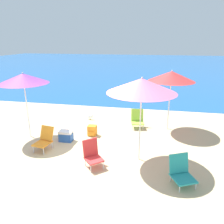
{
  "coord_description": "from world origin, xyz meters",
  "views": [
    {
      "loc": [
        1.86,
        -5.48,
        3.26
      ],
      "look_at": [
        0.55,
        1.17,
        1.0
      ],
      "focal_mm": 35.0,
      "sensor_mm": 36.0,
      "label": 1
    }
  ],
  "objects_px": {
    "beach_umbrella_purple": "(23,78)",
    "beach_chair_orange": "(45,139)",
    "beach_chair_lime": "(137,119)",
    "backpack_orange": "(92,131)",
    "cooler_box": "(66,136)",
    "seagull": "(90,116)",
    "beach_umbrella_red": "(171,76)",
    "beach_chair_teal": "(181,171)",
    "beach_umbrella_pink": "(142,86)",
    "beach_chair_red": "(92,153)"
  },
  "relations": [
    {
      "from": "beach_umbrella_pink",
      "to": "beach_chair_orange",
      "type": "xyz_separation_m",
      "value": [
        -2.91,
        0.04,
        -1.78
      ]
    },
    {
      "from": "beach_umbrella_purple",
      "to": "beach_chair_orange",
      "type": "xyz_separation_m",
      "value": [
        0.97,
        -0.77,
        -1.7
      ]
    },
    {
      "from": "beach_chair_teal",
      "to": "beach_chair_lime",
      "type": "bearing_deg",
      "value": 86.26
    },
    {
      "from": "beach_chair_red",
      "to": "beach_chair_lime",
      "type": "xyz_separation_m",
      "value": [
        0.96,
        2.99,
        -0.02
      ]
    },
    {
      "from": "cooler_box",
      "to": "beach_umbrella_red",
      "type": "bearing_deg",
      "value": 27.54
    },
    {
      "from": "beach_umbrella_red",
      "to": "seagull",
      "type": "height_order",
      "value": "beach_umbrella_red"
    },
    {
      "from": "beach_chair_teal",
      "to": "cooler_box",
      "type": "distance_m",
      "value": 3.9
    },
    {
      "from": "beach_chair_teal",
      "to": "beach_chair_orange",
      "type": "distance_m",
      "value": 4.07
    },
    {
      "from": "backpack_orange",
      "to": "cooler_box",
      "type": "xyz_separation_m",
      "value": [
        -0.74,
        -0.61,
        0.0
      ]
    },
    {
      "from": "beach_umbrella_pink",
      "to": "beach_chair_lime",
      "type": "distance_m",
      "value": 3.02
    },
    {
      "from": "beach_chair_red",
      "to": "beach_chair_lime",
      "type": "bearing_deg",
      "value": 31.15
    },
    {
      "from": "beach_chair_teal",
      "to": "beach_chair_orange",
      "type": "xyz_separation_m",
      "value": [
        -3.97,
        0.93,
        0.04
      ]
    },
    {
      "from": "beach_chair_teal",
      "to": "beach_chair_red",
      "type": "relative_size",
      "value": 0.97
    },
    {
      "from": "beach_umbrella_red",
      "to": "beach_chair_lime",
      "type": "relative_size",
      "value": 3.18
    },
    {
      "from": "beach_umbrella_pink",
      "to": "beach_umbrella_red",
      "type": "bearing_deg",
      "value": 70.13
    },
    {
      "from": "beach_umbrella_red",
      "to": "beach_chair_lime",
      "type": "distance_m",
      "value": 2.03
    },
    {
      "from": "beach_chair_red",
      "to": "cooler_box",
      "type": "relative_size",
      "value": 1.67
    },
    {
      "from": "beach_chair_teal",
      "to": "beach_chair_orange",
      "type": "relative_size",
      "value": 1.01
    },
    {
      "from": "beach_chair_lime",
      "to": "backpack_orange",
      "type": "xyz_separation_m",
      "value": [
        -1.51,
        -1.1,
        -0.16
      ]
    },
    {
      "from": "beach_umbrella_pink",
      "to": "beach_chair_teal",
      "type": "relative_size",
      "value": 3.33
    },
    {
      "from": "beach_umbrella_purple",
      "to": "beach_chair_red",
      "type": "xyz_separation_m",
      "value": [
        2.67,
        -1.39,
        -1.69
      ]
    },
    {
      "from": "beach_chair_orange",
      "to": "backpack_orange",
      "type": "xyz_separation_m",
      "value": [
        1.15,
        1.28,
        -0.17
      ]
    },
    {
      "from": "beach_chair_lime",
      "to": "seagull",
      "type": "xyz_separation_m",
      "value": [
        -2.05,
        0.45,
        -0.2
      ]
    },
    {
      "from": "beach_chair_lime",
      "to": "seagull",
      "type": "relative_size",
      "value": 2.62
    },
    {
      "from": "beach_umbrella_red",
      "to": "beach_chair_teal",
      "type": "bearing_deg",
      "value": -87.23
    },
    {
      "from": "beach_chair_orange",
      "to": "seagull",
      "type": "distance_m",
      "value": 2.89
    },
    {
      "from": "beach_umbrella_pink",
      "to": "beach_umbrella_purple",
      "type": "height_order",
      "value": "beach_umbrella_pink"
    },
    {
      "from": "beach_umbrella_purple",
      "to": "beach_chair_red",
      "type": "height_order",
      "value": "beach_umbrella_purple"
    },
    {
      "from": "cooler_box",
      "to": "seagull",
      "type": "xyz_separation_m",
      "value": [
        0.19,
        2.15,
        -0.04
      ]
    },
    {
      "from": "beach_chair_red",
      "to": "cooler_box",
      "type": "height_order",
      "value": "beach_chair_red"
    },
    {
      "from": "beach_umbrella_red",
      "to": "beach_chair_red",
      "type": "relative_size",
      "value": 3.04
    },
    {
      "from": "beach_chair_lime",
      "to": "backpack_orange",
      "type": "distance_m",
      "value": 1.87
    },
    {
      "from": "beach_umbrella_pink",
      "to": "beach_chair_red",
      "type": "relative_size",
      "value": 3.22
    },
    {
      "from": "backpack_orange",
      "to": "cooler_box",
      "type": "height_order",
      "value": "backpack_orange"
    },
    {
      "from": "beach_umbrella_red",
      "to": "seagull",
      "type": "relative_size",
      "value": 8.32
    },
    {
      "from": "backpack_orange",
      "to": "seagull",
      "type": "bearing_deg",
      "value": 109.45
    },
    {
      "from": "beach_chair_orange",
      "to": "cooler_box",
      "type": "bearing_deg",
      "value": 68.04
    },
    {
      "from": "cooler_box",
      "to": "beach_chair_red",
      "type": "bearing_deg",
      "value": -44.94
    },
    {
      "from": "beach_chair_lime",
      "to": "cooler_box",
      "type": "relative_size",
      "value": 1.6
    },
    {
      "from": "backpack_orange",
      "to": "seagull",
      "type": "xyz_separation_m",
      "value": [
        -0.55,
        1.55,
        -0.04
      ]
    },
    {
      "from": "seagull",
      "to": "beach_umbrella_red",
      "type": "bearing_deg",
      "value": -6.88
    },
    {
      "from": "beach_umbrella_purple",
      "to": "beach_umbrella_pink",
      "type": "bearing_deg",
      "value": -11.79
    },
    {
      "from": "beach_umbrella_pink",
      "to": "beach_chair_teal",
      "type": "distance_m",
      "value": 2.29
    },
    {
      "from": "beach_chair_lime",
      "to": "cooler_box",
      "type": "xyz_separation_m",
      "value": [
        -2.24,
        -1.7,
        -0.16
      ]
    },
    {
      "from": "beach_chair_teal",
      "to": "beach_umbrella_red",
      "type": "bearing_deg",
      "value": 67.39
    },
    {
      "from": "beach_chair_lime",
      "to": "cooler_box",
      "type": "distance_m",
      "value": 2.82
    },
    {
      "from": "beach_chair_orange",
      "to": "cooler_box",
      "type": "xyz_separation_m",
      "value": [
        0.41,
        0.67,
        -0.17
      ]
    },
    {
      "from": "beach_umbrella_red",
      "to": "beach_chair_teal",
      "type": "height_order",
      "value": "beach_umbrella_red"
    },
    {
      "from": "beach_umbrella_purple",
      "to": "beach_chair_lime",
      "type": "height_order",
      "value": "beach_umbrella_purple"
    },
    {
      "from": "beach_chair_orange",
      "to": "cooler_box",
      "type": "distance_m",
      "value": 0.8
    }
  ]
}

